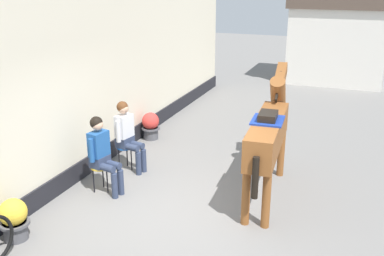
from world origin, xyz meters
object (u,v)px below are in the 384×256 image
object	(u,v)px
seated_visitor_far	(127,133)
flower_planter_farthest	(151,125)
spare_stool_white	(259,124)
saddled_horse_center	(269,132)
flower_planter_nearest	(14,219)
seated_visitor_near	(102,151)

from	to	relation	value
seated_visitor_far	flower_planter_farthest	xyz separation A→B (m)	(-0.37, 1.73, -0.44)
spare_stool_white	flower_planter_farthest	bearing A→B (deg)	-161.10
saddled_horse_center	flower_planter_nearest	bearing A→B (deg)	-138.48
seated_visitor_near	saddled_horse_center	distance (m)	2.88
spare_stool_white	saddled_horse_center	bearing A→B (deg)	-74.01
flower_planter_nearest	flower_planter_farthest	bearing A→B (deg)	90.45
seated_visitor_near	flower_planter_nearest	bearing A→B (deg)	-102.74
seated_visitor_near	flower_planter_farthest	world-z (taller)	seated_visitor_near
seated_visitor_near	seated_visitor_far	xyz separation A→B (m)	(-0.07, 1.00, 0.00)
seated_visitor_near	saddled_horse_center	world-z (taller)	saddled_horse_center
spare_stool_white	seated_visitor_near	bearing A→B (deg)	-118.79
saddled_horse_center	flower_planter_farthest	bearing A→B (deg)	150.57
saddled_horse_center	flower_planter_nearest	xyz separation A→B (m)	(-3.08, -2.73, -0.82)
seated_visitor_far	saddled_horse_center	size ratio (longest dim) A/B	0.46
seated_visitor_far	spare_stool_white	world-z (taller)	seated_visitor_far
seated_visitor_near	spare_stool_white	xyz separation A→B (m)	(1.95, 3.54, -0.38)
saddled_horse_center	spare_stool_white	world-z (taller)	saddled_horse_center
seated_visitor_near	flower_planter_nearest	size ratio (longest dim) A/B	2.17
seated_visitor_far	flower_planter_nearest	world-z (taller)	seated_visitor_far
seated_visitor_near	spare_stool_white	bearing A→B (deg)	61.21
seated_visitor_near	seated_visitor_far	world-z (taller)	same
saddled_horse_center	flower_planter_nearest	size ratio (longest dim) A/B	4.68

